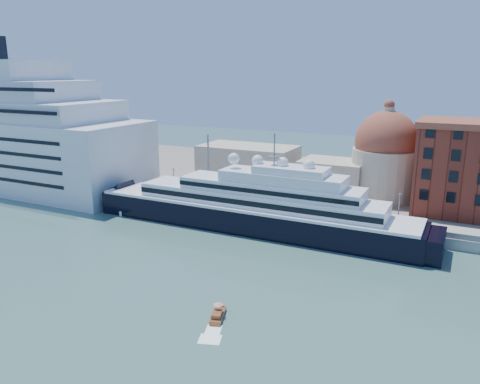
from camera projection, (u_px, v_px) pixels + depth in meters
The scene contains 9 objects.
ground at pixel (213, 264), 91.77m from camera, with size 400.00×400.00×0.00m, color #355C5A.
quay at pixel (278, 213), 120.95m from camera, with size 180.00×10.00×2.50m, color gray.
land at pixel (324, 181), 156.58m from camera, with size 260.00×72.00×2.00m, color slate.
quay_fence at pixel (271, 210), 116.58m from camera, with size 180.00×0.10×1.20m, color slate.
superyacht at pixel (240, 208), 112.92m from camera, with size 90.88×12.60×27.16m.
service_barge at pixel (143, 212), 123.08m from camera, with size 11.55×6.80×2.47m.
water_taxi at pixel (218, 315), 71.63m from camera, with size 3.26×5.48×2.47m.
church at pixel (329, 163), 136.35m from camera, with size 66.00×18.00×25.50m.
lamp_posts at pixel (231, 177), 122.74m from camera, with size 120.80×2.40×18.00m.
Camera 1 is at (42.59, -74.06, 36.79)m, focal length 35.00 mm.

